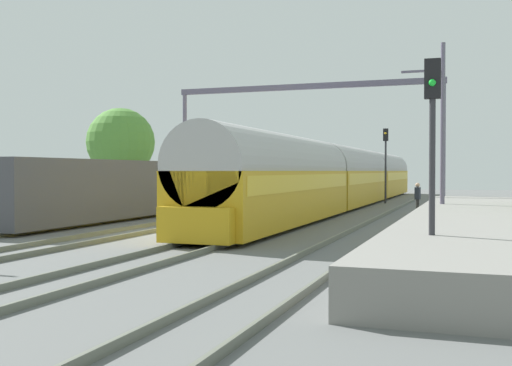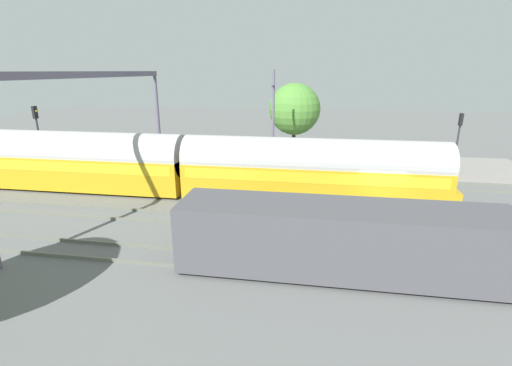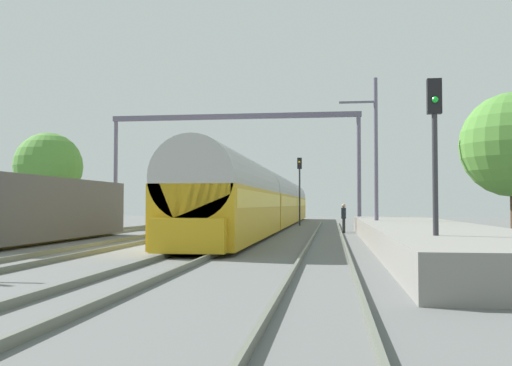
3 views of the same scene
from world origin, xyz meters
TOP-DOWN VIEW (x-y plane):
  - ground at (0.00, 0.00)m, footprint 120.00×120.00m
  - track_far_west at (-6.38, 0.00)m, footprint 1.52×60.00m
  - track_west at (-2.13, 0.00)m, footprint 1.51×60.00m
  - track_east at (2.13, 0.00)m, footprint 1.51×60.00m
  - track_far_east at (6.38, 0.00)m, footprint 1.52×60.00m
  - platform at (10.20, 2.00)m, footprint 4.40×28.00m
  - passenger_train at (2.13, 20.35)m, footprint 2.93×49.20m
  - freight_car at (-6.38, 2.70)m, footprint 2.80×13.00m
  - person_crossing at (7.29, 12.49)m, footprint 0.29×0.43m
  - railway_signal_near at (9.20, -6.73)m, footprint 0.36×0.30m
  - railway_signal_far at (4.05, 24.21)m, footprint 0.36×0.30m
  - catenary_gantry at (0.00, 16.67)m, footprint 17.17×0.28m
  - catenary_pole_east_mid at (8.73, 7.21)m, footprint 1.90×0.20m
  - tree_west_background at (-13.27, 16.49)m, footprint 4.76×4.76m

SIDE VIEW (x-z plane):
  - ground at x=0.00m, z-range 0.00..0.00m
  - track_far_west at x=-6.38m, z-range 0.00..0.16m
  - track_west at x=-2.13m, z-range 0.00..0.16m
  - track_east at x=2.13m, z-range 0.00..0.16m
  - track_far_east at x=6.38m, z-range 0.00..0.16m
  - platform at x=10.20m, z-range 0.00..0.90m
  - person_crossing at x=7.29m, z-range 0.16..1.89m
  - freight_car at x=-6.38m, z-range 0.12..2.82m
  - passenger_train at x=2.13m, z-range 0.06..3.88m
  - railway_signal_near at x=9.20m, z-range 0.69..5.58m
  - railway_signal_far at x=4.05m, z-range 0.74..6.17m
  - catenary_pole_east_mid at x=8.73m, z-range 0.15..8.15m
  - tree_west_background at x=-13.27m, z-range 0.99..7.75m
  - catenary_gantry at x=0.00m, z-range 2.01..9.87m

